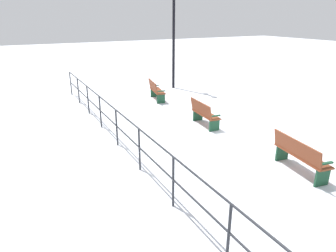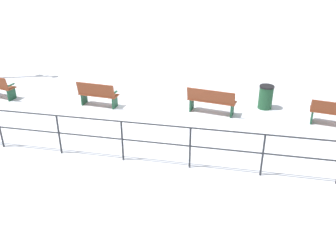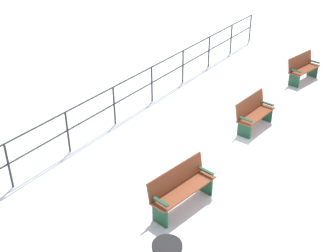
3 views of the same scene
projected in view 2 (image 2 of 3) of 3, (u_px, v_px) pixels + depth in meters
ground_plane at (154, 109)px, 12.85m from camera, size 80.00×80.00×0.00m
bench_second at (211, 100)px, 12.27m from camera, size 0.74×1.68×0.91m
bench_third at (98, 94)px, 12.85m from camera, size 0.62×1.44×0.92m
waterfront_railing at (122, 134)px, 9.44m from camera, size 0.05×17.87×1.16m
trash_bin at (266, 97)px, 12.74m from camera, size 0.51×0.51×0.83m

